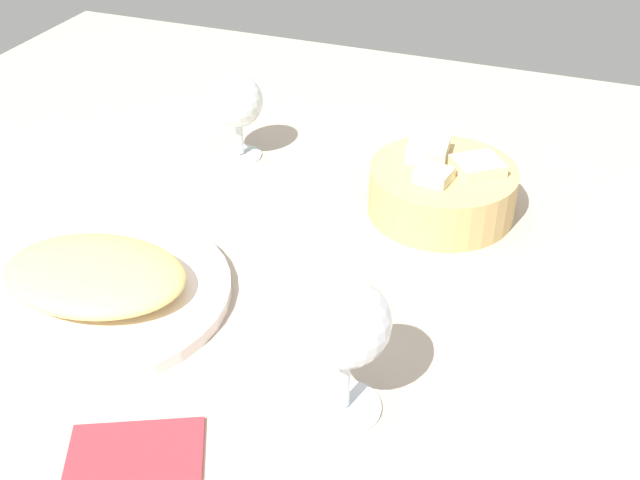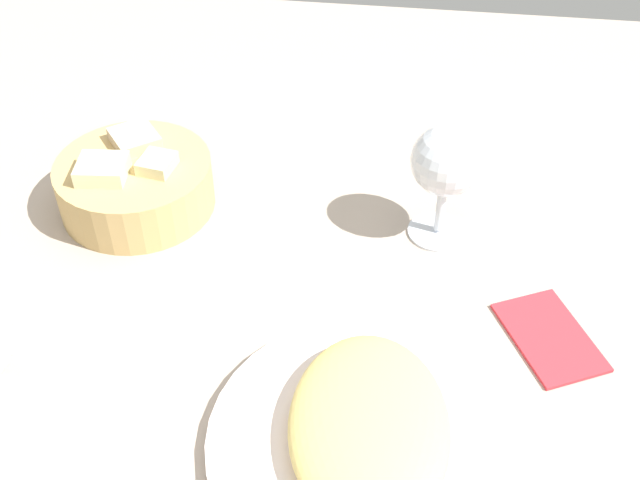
{
  "view_description": "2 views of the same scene",
  "coord_description": "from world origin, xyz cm",
  "px_view_note": "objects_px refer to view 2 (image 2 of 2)",
  "views": [
    {
      "loc": [
        29.0,
        -57.47,
        50.4
      ],
      "look_at": [
        5.92,
        3.16,
        5.63
      ],
      "focal_mm": 43.46,
      "sensor_mm": 36.0,
      "label": 1
    },
    {
      "loc": [
        -52.51,
        -8.46,
        57.45
      ],
      "look_at": [
        6.77,
        -0.44,
        3.95
      ],
      "focal_mm": 44.02,
      "sensor_mm": 36.0,
      "label": 2
    }
  ],
  "objects_px": {
    "bread_basket": "(135,182)",
    "wine_glass_near": "(446,166)",
    "folded_napkin": "(550,338)",
    "plate": "(368,442)"
  },
  "relations": [
    {
      "from": "bread_basket",
      "to": "wine_glass_near",
      "type": "xyz_separation_m",
      "value": [
        -0.0,
        -0.34,
        0.06
      ]
    },
    {
      "from": "bread_basket",
      "to": "folded_napkin",
      "type": "relative_size",
      "value": 1.59
    },
    {
      "from": "plate",
      "to": "bread_basket",
      "type": "bearing_deg",
      "value": 45.23
    },
    {
      "from": "bread_basket",
      "to": "folded_napkin",
      "type": "bearing_deg",
      "value": -108.03
    },
    {
      "from": "plate",
      "to": "folded_napkin",
      "type": "height_order",
      "value": "plate"
    },
    {
      "from": "plate",
      "to": "bread_basket",
      "type": "height_order",
      "value": "bread_basket"
    },
    {
      "from": "wine_glass_near",
      "to": "folded_napkin",
      "type": "bearing_deg",
      "value": -142.56
    },
    {
      "from": "plate",
      "to": "bread_basket",
      "type": "xyz_separation_m",
      "value": [
        0.29,
        0.29,
        0.03
      ]
    },
    {
      "from": "plate",
      "to": "wine_glass_near",
      "type": "height_order",
      "value": "wine_glass_near"
    },
    {
      "from": "bread_basket",
      "to": "wine_glass_near",
      "type": "relative_size",
      "value": 1.28
    }
  ]
}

